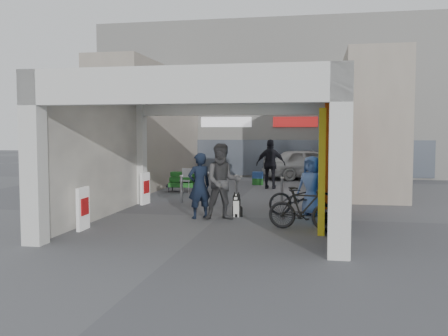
% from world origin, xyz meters
% --- Properties ---
extents(ground, '(90.00, 90.00, 0.00)m').
position_xyz_m(ground, '(0.00, 0.00, 0.00)').
color(ground, '#535358').
rests_on(ground, ground).
extents(arcade_canopy, '(6.40, 6.45, 6.40)m').
position_xyz_m(arcade_canopy, '(0.54, -0.82, 2.30)').
color(arcade_canopy, silver).
rests_on(arcade_canopy, ground).
extents(far_building, '(18.00, 4.08, 8.00)m').
position_xyz_m(far_building, '(-0.00, 13.99, 3.99)').
color(far_building, silver).
rests_on(far_building, ground).
extents(plaza_bldg_left, '(2.00, 9.00, 5.00)m').
position_xyz_m(plaza_bldg_left, '(-4.50, 7.50, 2.50)').
color(plaza_bldg_left, '#A19685').
rests_on(plaza_bldg_left, ground).
extents(plaza_bldg_right, '(2.00, 9.00, 5.00)m').
position_xyz_m(plaza_bldg_right, '(4.50, 7.50, 2.50)').
color(plaza_bldg_right, '#A19685').
rests_on(plaza_bldg_right, ground).
extents(bollard_left, '(0.09, 0.09, 0.87)m').
position_xyz_m(bollard_left, '(-1.72, 2.42, 0.44)').
color(bollard_left, gray).
rests_on(bollard_left, ground).
extents(bollard_center, '(0.09, 0.09, 0.89)m').
position_xyz_m(bollard_center, '(0.05, 2.59, 0.45)').
color(bollard_center, gray).
rests_on(bollard_center, ground).
extents(bollard_right, '(0.09, 0.09, 0.85)m').
position_xyz_m(bollard_right, '(1.52, 2.53, 0.43)').
color(bollard_right, gray).
rests_on(bollard_right, ground).
extents(advert_board_near, '(0.11, 0.55, 1.00)m').
position_xyz_m(advert_board_near, '(-2.75, -2.41, 0.51)').
color(advert_board_near, silver).
rests_on(advert_board_near, ground).
extents(advert_board_far, '(0.15, 0.56, 1.00)m').
position_xyz_m(advert_board_far, '(-2.75, 1.84, 0.51)').
color(advert_board_far, silver).
rests_on(advert_board_far, ground).
extents(cafe_set, '(1.50, 1.21, 0.91)m').
position_xyz_m(cafe_set, '(-1.79, 5.56, 0.32)').
color(cafe_set, '#B5B6BB').
rests_on(cafe_set, ground).
extents(produce_stand, '(1.14, 0.62, 0.75)m').
position_xyz_m(produce_stand, '(-2.47, 5.26, 0.30)').
color(produce_stand, black).
rests_on(produce_stand, ground).
extents(crate_stack, '(0.46, 0.36, 0.56)m').
position_xyz_m(crate_stack, '(0.06, 8.40, 0.28)').
color(crate_stack, '#185017').
rests_on(crate_stack, ground).
extents(border_collie, '(0.25, 0.49, 0.67)m').
position_xyz_m(border_collie, '(0.48, 0.08, 0.27)').
color(border_collie, black).
rests_on(border_collie, ground).
extents(man_with_dog, '(0.76, 0.71, 1.74)m').
position_xyz_m(man_with_dog, '(-0.45, -0.39, 0.87)').
color(man_with_dog, black).
rests_on(man_with_dog, ground).
extents(man_back_turned, '(1.14, 1.01, 1.98)m').
position_xyz_m(man_back_turned, '(0.19, -0.46, 0.99)').
color(man_back_turned, '#3C3C3E').
rests_on(man_back_turned, ground).
extents(man_elderly, '(0.94, 0.80, 1.63)m').
position_xyz_m(man_elderly, '(2.45, 0.68, 0.81)').
color(man_elderly, '#5B77B1').
rests_on(man_elderly, ground).
extents(man_crates, '(1.17, 0.49, 1.99)m').
position_xyz_m(man_crates, '(0.75, 6.94, 0.99)').
color(man_crates, black).
rests_on(man_crates, ground).
extents(bicycle_front, '(1.95, 1.06, 0.97)m').
position_xyz_m(bicycle_front, '(2.20, 0.68, 0.48)').
color(bicycle_front, black).
rests_on(bicycle_front, ground).
extents(bicycle_rear, '(1.72, 0.75, 1.00)m').
position_xyz_m(bicycle_rear, '(2.30, -1.47, 0.50)').
color(bicycle_rear, black).
rests_on(bicycle_rear, ground).
extents(white_van, '(4.74, 3.12, 1.50)m').
position_xyz_m(white_van, '(2.19, 11.41, 0.75)').
color(white_van, silver).
rests_on(white_van, ground).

